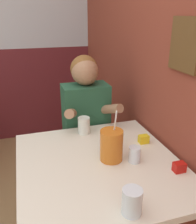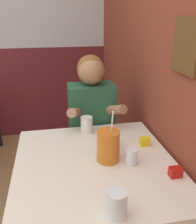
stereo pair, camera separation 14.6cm
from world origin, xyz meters
name	(u,v)px [view 1 (the left image)]	position (x,y,z in m)	size (l,w,h in m)	color
brick_wall_right	(131,31)	(1.16, 1.17, 1.35)	(0.08, 4.35, 2.70)	brown
main_table	(99,172)	(0.67, 0.43, 0.66)	(0.87, 0.94, 0.72)	beige
person_seated	(86,130)	(0.75, 1.03, 0.63)	(0.42, 0.40, 1.20)	#235138
cocktail_pitcher	(111,145)	(0.74, 0.45, 0.81)	(0.13, 0.13, 0.29)	#C6661E
glass_near_pitcher	(135,154)	(0.86, 0.39, 0.77)	(0.06, 0.06, 0.09)	silver
glass_center	(84,125)	(0.68, 0.81, 0.78)	(0.08, 0.08, 0.11)	silver
glass_far_side	(111,140)	(0.79, 0.58, 0.77)	(0.06, 0.06, 0.10)	silver
glass_by_brick	(132,202)	(0.69, 0.04, 0.78)	(0.08, 0.08, 0.11)	silver
condiment_ketchup	(179,167)	(1.04, 0.24, 0.75)	(0.06, 0.04, 0.05)	#B7140F
condiment_mustard	(144,139)	(1.00, 0.56, 0.75)	(0.06, 0.04, 0.05)	yellow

